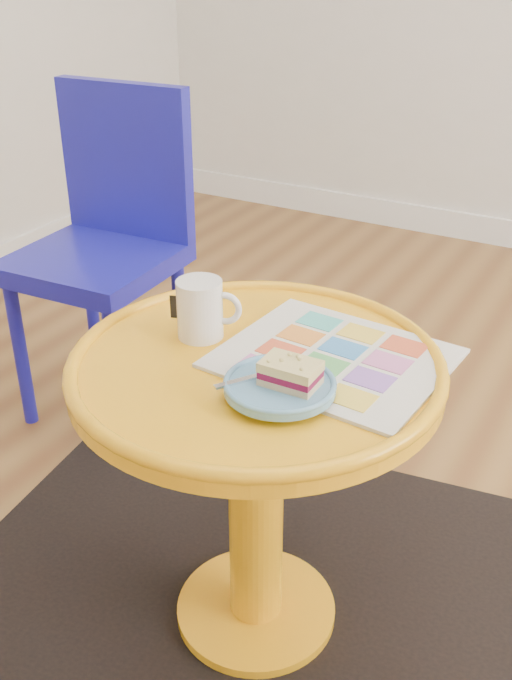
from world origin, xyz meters
The scene contains 10 objects.
floor centered at (0.00, 0.00, 0.00)m, with size 4.00×4.00×0.00m, color brown.
room_walls centered at (-0.99, 0.99, 0.06)m, with size 4.00×4.00×4.00m.
rug centered at (-0.24, -0.33, 0.00)m, with size 1.30×1.10×0.01m, color black.
side_table centered at (-0.24, -0.33, 0.42)m, with size 0.62×0.62×0.59m.
chair centered at (-0.99, 0.20, 0.51)m, with size 0.41×0.41×0.88m.
newspaper centered at (-0.13, -0.26, 0.59)m, with size 0.36×0.30×0.01m, color silver.
mug centered at (-0.37, -0.30, 0.64)m, with size 0.11×0.08×0.10m.
plate centered at (-0.16, -0.40, 0.61)m, with size 0.17×0.17×0.02m.
cake_slice centered at (-0.14, -0.40, 0.63)m, with size 0.09×0.06×0.04m.
fork centered at (-0.19, -0.40, 0.62)m, with size 0.09×0.13×0.00m.
Camera 1 is at (0.29, -1.27, 1.21)m, focal length 40.00 mm.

